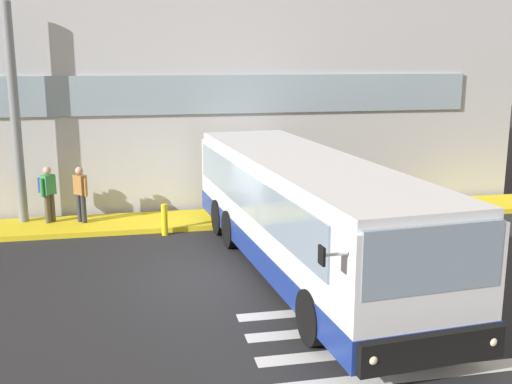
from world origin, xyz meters
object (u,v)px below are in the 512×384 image
(entry_support_column, at_px, (15,115))
(passenger_by_doorway, at_px, (81,192))
(passenger_near_column, at_px, (48,190))
(safety_bollard_yellow, at_px, (165,220))
(bus_main_foreground, at_px, (303,216))

(entry_support_column, xyz_separation_m, passenger_by_doorway, (1.72, -0.46, -2.23))
(entry_support_column, distance_m, passenger_by_doorway, 2.86)
(entry_support_column, bearing_deg, passenger_near_column, -17.29)
(passenger_near_column, xyz_separation_m, passenger_by_doorway, (0.94, -0.22, -0.03))
(safety_bollard_yellow, bearing_deg, passenger_by_doorway, 150.42)
(entry_support_column, relative_size, bus_main_foreground, 0.56)
(passenger_by_doorway, bearing_deg, entry_support_column, 164.90)
(entry_support_column, distance_m, safety_bollard_yellow, 5.29)
(entry_support_column, relative_size, safety_bollard_yellow, 7.03)
(bus_main_foreground, bearing_deg, safety_bollard_yellow, 129.80)
(entry_support_column, relative_size, passenger_by_doorway, 3.78)
(bus_main_foreground, height_order, safety_bollard_yellow, bus_main_foreground)
(passenger_near_column, distance_m, safety_bollard_yellow, 3.71)
(passenger_near_column, bearing_deg, bus_main_foreground, -39.38)
(bus_main_foreground, height_order, passenger_near_column, bus_main_foreground)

